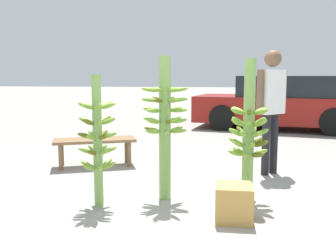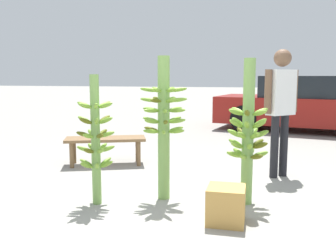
# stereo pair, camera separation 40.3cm
# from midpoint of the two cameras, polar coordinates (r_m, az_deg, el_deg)

# --- Properties ---
(ground_plane) EXTENTS (80.00, 80.00, 0.00)m
(ground_plane) POSITION_cam_midpoint_polar(r_m,az_deg,el_deg) (3.68, 2.32, -13.10)
(ground_plane) COLOR gray
(banana_stalk_left) EXTENTS (0.39, 0.39, 1.32)m
(banana_stalk_left) POSITION_cam_midpoint_polar(r_m,az_deg,el_deg) (3.79, -8.02, -1.80)
(banana_stalk_left) COLOR #7AA851
(banana_stalk_left) RESTS_ON ground_plane
(banana_stalk_center) EXTENTS (0.49, 0.49, 1.51)m
(banana_stalk_center) POSITION_cam_midpoint_polar(r_m,az_deg,el_deg) (3.90, 2.30, 0.42)
(banana_stalk_center) COLOR #7AA851
(banana_stalk_center) RESTS_ON ground_plane
(banana_stalk_right) EXTENTS (0.43, 0.44, 1.48)m
(banana_stalk_right) POSITION_cam_midpoint_polar(r_m,az_deg,el_deg) (3.88, 15.02, -1.04)
(banana_stalk_right) COLOR #7AA851
(banana_stalk_right) RESTS_ON ground_plane
(vendor_person) EXTENTS (0.46, 0.44, 1.63)m
(vendor_person) POSITION_cam_midpoint_polar(r_m,az_deg,el_deg) (5.02, 19.07, 3.70)
(vendor_person) COLOR black
(vendor_person) RESTS_ON ground_plane
(market_bench) EXTENTS (1.23, 0.80, 0.40)m
(market_bench) POSITION_cam_midpoint_polar(r_m,az_deg,el_deg) (5.54, -7.45, -2.43)
(market_bench) COLOR brown
(market_bench) RESTS_ON ground_plane
(parked_car) EXTENTS (4.21, 2.42, 1.30)m
(parked_car) POSITION_cam_midpoint_polar(r_m,az_deg,el_deg) (9.53, 21.29, 3.09)
(parked_car) COLOR maroon
(parked_car) RESTS_ON ground_plane
(produce_crate) EXTENTS (0.33, 0.33, 0.33)m
(produce_crate) POSITION_cam_midpoint_polar(r_m,az_deg,el_deg) (3.46, 12.22, -11.72)
(produce_crate) COLOR #C69347
(produce_crate) RESTS_ON ground_plane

